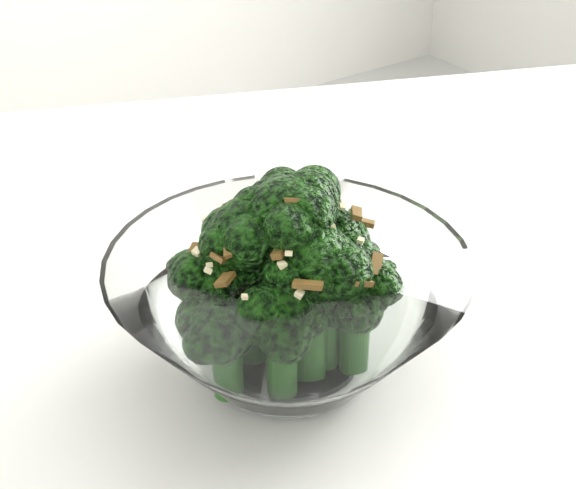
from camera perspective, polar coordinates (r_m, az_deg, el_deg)
table at (r=0.64m, az=4.27°, el=-9.26°), size 1.41×1.19×0.75m
broccoli_dish at (r=0.52m, az=0.02°, el=-3.59°), size 0.21×0.21×0.13m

